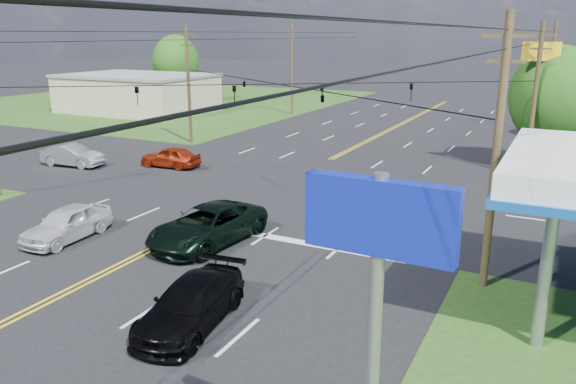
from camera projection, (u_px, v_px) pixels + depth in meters
The scene contains 20 objects.
ground at pixel (279, 186), 33.57m from camera, with size 280.00×280.00×0.00m, color black.
grass_nw at pixel (160, 101), 76.22m from camera, with size 46.00×48.00×0.03m, color #284616.
stop_bar at pixel (295, 242), 24.53m from camera, with size 10.00×0.50×0.02m, color silver.
retail_nw at pixel (138, 94), 64.92m from camera, with size 16.00×11.00×4.00m, color tan.
pole_se at pixel (496, 152), 18.87m from camera, with size 1.60×0.28×9.50m.
pole_nw at pixel (188, 83), 45.60m from camera, with size 1.60×0.28×9.50m.
pole_ne at pixel (534, 99), 34.34m from camera, with size 1.60×0.28×9.50m.
pole_left_far at pixel (292, 67), 61.86m from camera, with size 1.60×0.28×10.00m.
pole_right_far at pixel (550, 75), 50.60m from camera, with size 1.60×0.28×10.00m.
span_wire_signals at pixel (278, 84), 31.94m from camera, with size 26.00×18.00×1.13m.
power_lines at pixel (261, 37), 29.51m from camera, with size 26.04×100.00×0.64m.
tree_right_a at pixel (554, 96), 36.50m from camera, with size 5.70×5.70×8.18m.
tree_far_l at pixel (176, 62), 73.51m from camera, with size 6.08×6.08×8.72m.
pickup_dkgreen at pixel (208, 225), 24.14m from camera, with size 2.70×5.86×1.63m, color black.
suv_black at pixel (191, 304), 17.35m from camera, with size 1.99×4.89×1.42m, color black.
pickup_white at pixel (67, 223), 24.62m from camera, with size 1.76×4.37×1.49m, color silver.
sedan_silver at pixel (73, 156), 38.36m from camera, with size 1.55×4.45×1.47m, color #97979C.
sedan_red at pixel (170, 157), 38.07m from camera, with size 1.67×4.16×1.42m, color maroon.
polesign_se at pixel (376, 288), 7.63m from camera, with size 2.07×0.31×7.04m.
polesign_ne at pixel (539, 71), 34.76m from camera, with size 2.23×1.04×8.32m.
Camera 1 is at (15.07, -16.70, 8.77)m, focal length 35.00 mm.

